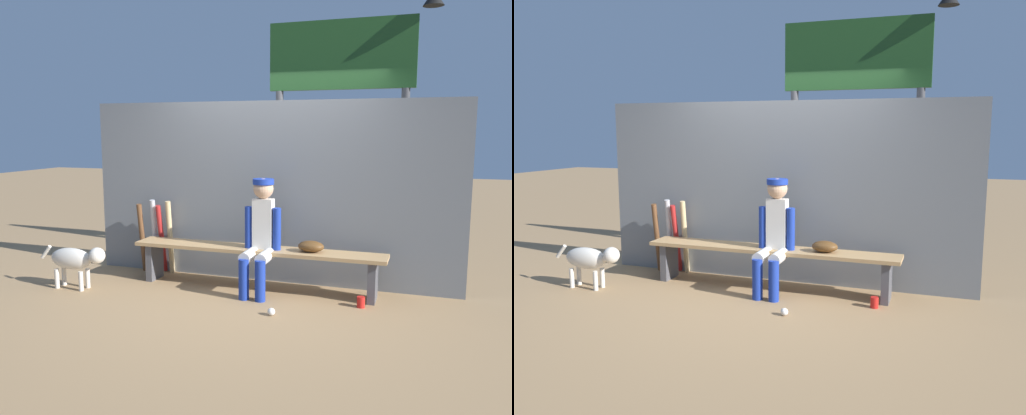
% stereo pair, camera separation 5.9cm
% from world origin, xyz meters
% --- Properties ---
extents(ground_plane, '(30.00, 30.00, 0.00)m').
position_xyz_m(ground_plane, '(0.00, 0.00, 0.00)').
color(ground_plane, '#9E7A51').
extents(chainlink_fence, '(4.40, 0.03, 2.09)m').
position_xyz_m(chainlink_fence, '(0.00, 0.37, 1.04)').
color(chainlink_fence, slate).
rests_on(chainlink_fence, ground_plane).
extents(dugout_bench, '(2.85, 0.36, 0.47)m').
position_xyz_m(dugout_bench, '(0.00, 0.00, 0.37)').
color(dugout_bench, tan).
rests_on(dugout_bench, ground_plane).
extents(player_seated, '(0.41, 0.55, 1.24)m').
position_xyz_m(player_seated, '(0.08, -0.11, 0.67)').
color(player_seated, silver).
rests_on(player_seated, ground_plane).
extents(baseball_glove, '(0.28, 0.20, 0.12)m').
position_xyz_m(baseball_glove, '(0.62, 0.00, 0.53)').
color(baseball_glove, '#593819').
rests_on(baseball_glove, dugout_bench).
extents(bat_wood_natural, '(0.09, 0.18, 0.91)m').
position_xyz_m(bat_wood_natural, '(-1.21, 0.27, 0.45)').
color(bat_wood_natural, tan).
rests_on(bat_wood_natural, ground_plane).
extents(bat_aluminum_red, '(0.07, 0.22, 0.86)m').
position_xyz_m(bat_aluminum_red, '(-1.33, 0.28, 0.43)').
color(bat_aluminum_red, '#B22323').
rests_on(bat_aluminum_red, ground_plane).
extents(bat_aluminum_silver, '(0.10, 0.20, 0.92)m').
position_xyz_m(bat_aluminum_silver, '(-1.43, 0.28, 0.46)').
color(bat_aluminum_silver, '#B7B7BC').
rests_on(bat_aluminum_silver, ground_plane).
extents(bat_wood_dark, '(0.07, 0.17, 0.86)m').
position_xyz_m(bat_wood_dark, '(-1.58, 0.24, 0.43)').
color(bat_wood_dark, brown).
rests_on(bat_wood_dark, ground_plane).
extents(baseball, '(0.07, 0.07, 0.07)m').
position_xyz_m(baseball, '(0.41, -0.75, 0.04)').
color(baseball, white).
rests_on(baseball, ground_plane).
extents(cup_on_ground, '(0.08, 0.08, 0.11)m').
position_xyz_m(cup_on_ground, '(1.19, -0.24, 0.06)').
color(cup_on_ground, red).
rests_on(cup_on_ground, ground_plane).
extents(cup_on_bench, '(0.08, 0.08, 0.11)m').
position_xyz_m(cup_on_bench, '(0.23, 0.05, 0.53)').
color(cup_on_bench, '#1E47AD').
rests_on(cup_on_bench, dugout_bench).
extents(scoreboard, '(2.09, 0.27, 3.34)m').
position_xyz_m(scoreboard, '(0.73, 1.31, 2.32)').
color(scoreboard, '#3F3F42').
rests_on(scoreboard, ground_plane).
extents(dog, '(0.84, 0.20, 0.49)m').
position_xyz_m(dog, '(-1.91, -0.63, 0.34)').
color(dog, beige).
rests_on(dog, ground_plane).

